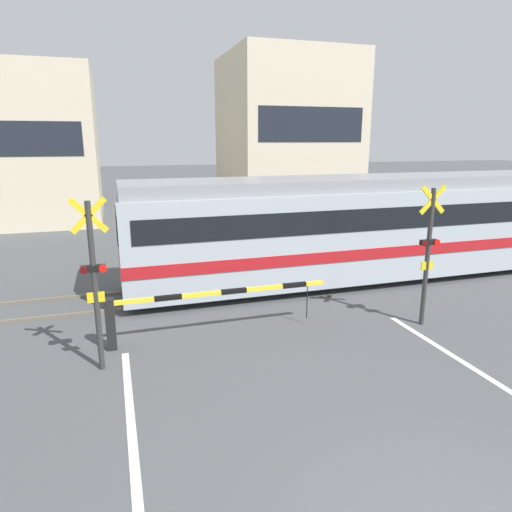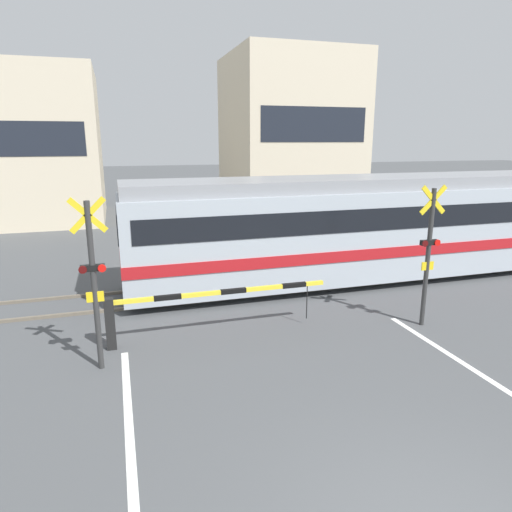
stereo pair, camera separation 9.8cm
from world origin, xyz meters
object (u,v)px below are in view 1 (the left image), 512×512
object	(u,v)px
crossing_barrier_far	(270,241)
crossing_signal_left	(94,278)
crossing_signal_right	(428,250)
commuter_train	(363,225)
crossing_barrier_near	(178,305)

from	to	relation	value
crossing_barrier_far	crossing_signal_left	distance (m)	8.79
crossing_barrier_far	crossing_signal_right	bearing A→B (deg)	-75.81
commuter_train	crossing_barrier_near	world-z (taller)	commuter_train
commuter_train	crossing_barrier_near	distance (m)	7.07
crossing_signal_left	crossing_barrier_near	bearing A→B (deg)	27.06
crossing_barrier_near	crossing_signal_left	world-z (taller)	crossing_signal_left
crossing_barrier_far	crossing_signal_right	world-z (taller)	crossing_signal_right
crossing_signal_left	commuter_train	bearing A→B (deg)	25.81
crossing_barrier_near	crossing_barrier_far	size ratio (longest dim) A/B	1.00
crossing_barrier_near	crossing_barrier_far	bearing A→B (deg)	54.00
commuter_train	crossing_barrier_far	world-z (taller)	commuter_train
crossing_barrier_far	crossing_signal_left	bearing A→B (deg)	-131.52
commuter_train	crossing_signal_left	world-z (taller)	crossing_signal_left
commuter_train	crossing_signal_left	bearing A→B (deg)	-154.19
crossing_barrier_near	crossing_barrier_far	distance (m)	7.04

